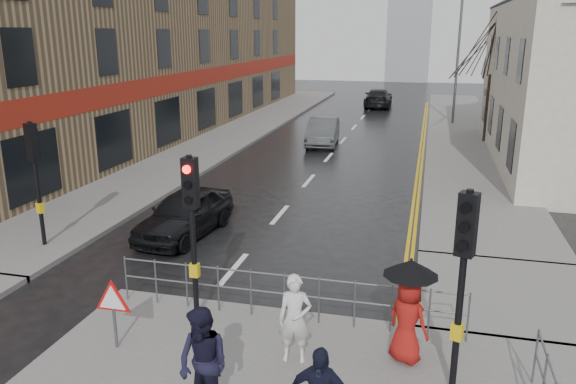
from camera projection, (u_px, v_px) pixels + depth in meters
The scene contains 20 objects.
ground at pixel (184, 327), 11.38m from camera, with size 120.00×120.00×0.00m, color black.
left_pavement at pixel (243, 128), 34.34m from camera, with size 4.00×44.00×0.14m, color #605E5B.
right_pavement at pixel (463, 132), 33.13m from camera, with size 4.00×40.00×0.14m, color #605E5B.
pavement_bridge_right at pixel (507, 295), 12.63m from camera, with size 4.00×4.20×0.14m, color #605E5B.
building_left_terrace at pixel (148, 45), 33.34m from camera, with size 8.00×42.00×10.00m, color #8E7552.
church_tower at pixel (411, 3), 66.34m from camera, with size 5.00×5.00×18.00m, color #92949A.
traffic_signal_near_left at pixel (192, 210), 10.84m from camera, with size 0.28×0.27×3.40m.
traffic_signal_near_right at pixel (464, 258), 8.55m from camera, with size 0.34×0.33×3.40m.
traffic_signal_far_left at pixel (34, 162), 14.80m from camera, with size 0.34×0.33×3.40m.
guard_railing_front at pixel (284, 286), 11.25m from camera, with size 7.14×0.04×1.00m.
warning_sign at pixel (113, 303), 10.16m from camera, with size 0.80×0.07×1.35m.
street_lamp at pixel (455, 50), 34.81m from camera, with size 1.83×0.25×8.00m.
tree_near at pixel (494, 45), 28.71m from camera, with size 2.40×2.40×6.58m.
tree_far at pixel (489, 53), 36.24m from camera, with size 2.40×2.40×5.64m.
pedestrian_a at pixel (295, 319), 9.79m from camera, with size 0.59×0.39×1.62m, color silver.
pedestrian_b at pixel (203, 364), 8.32m from camera, with size 0.86×0.67×1.77m, color black.
pedestrian_with_umbrella at pixel (409, 305), 9.71m from camera, with size 0.96×0.96×1.92m.
car_parked at pixel (185, 213), 16.37m from camera, with size 1.57×3.91×1.33m, color black.
car_mid at pixel (323, 132), 29.57m from camera, with size 1.49×4.27×1.41m, color #3E4243.
car_far at pixel (378, 98), 44.32m from camera, with size 2.03×4.99×1.45m, color black.
Camera 1 is at (4.55, -9.36, 5.77)m, focal length 35.00 mm.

